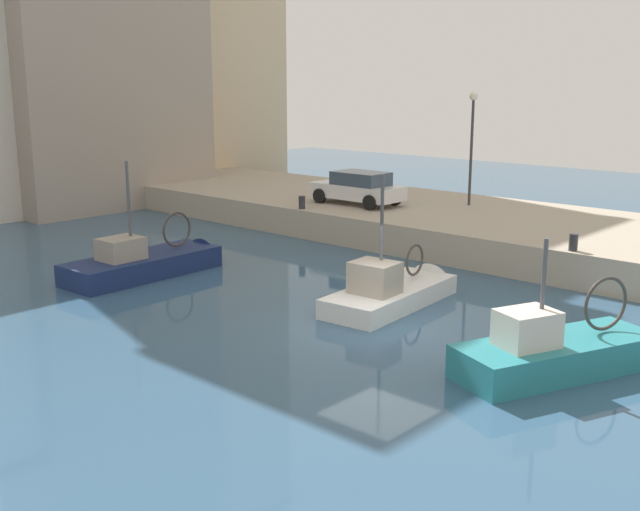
% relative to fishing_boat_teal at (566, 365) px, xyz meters
% --- Properties ---
extents(water_surface, '(80.00, 80.00, 0.00)m').
position_rel_fishing_boat_teal_xyz_m(water_surface, '(-0.40, 5.09, -0.11)').
color(water_surface, '#335675').
rests_on(water_surface, ground).
extents(quay_wall, '(9.00, 56.00, 1.20)m').
position_rel_fishing_boat_teal_xyz_m(quay_wall, '(11.10, 5.09, 0.49)').
color(quay_wall, '#ADA08C').
rests_on(quay_wall, ground).
extents(fishing_boat_teal, '(5.88, 3.66, 3.94)m').
position_rel_fishing_boat_teal_xyz_m(fishing_boat_teal, '(0.00, 0.00, 0.00)').
color(fishing_boat_teal, teal).
rests_on(fishing_boat_teal, ground).
extents(fishing_boat_navy, '(6.33, 2.26, 4.83)m').
position_rel_fishing_boat_teal_xyz_m(fishing_boat_navy, '(-1.16, 14.48, -0.02)').
color(fishing_boat_navy, navy).
rests_on(fishing_boat_navy, ground).
extents(fishing_boat_white, '(5.79, 2.25, 4.78)m').
position_rel_fishing_boat_teal_xyz_m(fishing_boat_white, '(1.78, 6.16, 0.01)').
color(fishing_boat_white, white).
rests_on(fishing_boat_white, ground).
extents(parked_car_white, '(1.99, 4.17, 1.44)m').
position_rel_fishing_boat_teal_xyz_m(parked_car_white, '(9.49, 14.12, 1.82)').
color(parked_car_white, silver).
rests_on(parked_car_white, quay_wall).
extents(mooring_bollard_mid, '(0.28, 0.28, 0.55)m').
position_rel_fishing_boat_teal_xyz_m(mooring_bollard_mid, '(6.95, 3.09, 1.36)').
color(mooring_bollard_mid, '#2D2D33').
rests_on(mooring_bollard_mid, quay_wall).
extents(mooring_bollard_north, '(0.28, 0.28, 0.55)m').
position_rel_fishing_boat_teal_xyz_m(mooring_bollard_north, '(6.95, 15.09, 1.36)').
color(mooring_bollard_north, '#2D2D33').
rests_on(mooring_bollard_north, quay_wall).
extents(quay_streetlamp, '(0.36, 0.36, 4.83)m').
position_rel_fishing_boat_teal_xyz_m(quay_streetlamp, '(12.60, 10.41, 4.34)').
color(quay_streetlamp, '#38383D').
rests_on(quay_streetlamp, quay_wall).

